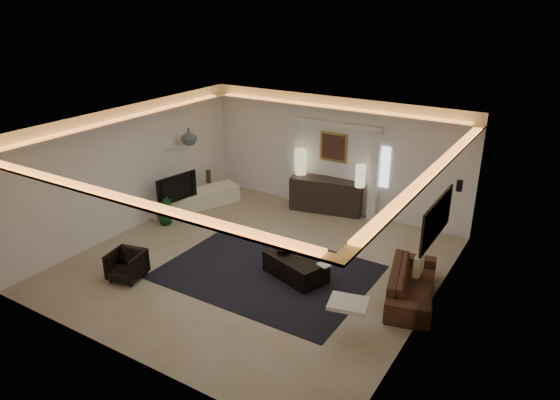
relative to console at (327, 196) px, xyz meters
The scene contains 33 objects.
floor 3.27m from the console, 89.33° to the right, with size 7.00×7.00×0.00m, color #A69D8C.
ceiling 4.10m from the console, 89.33° to the right, with size 7.00×7.00×0.00m, color white.
wall_back 1.08m from the console, 81.39° to the left, with size 7.00×7.00×0.00m, color white.
wall_front 6.83m from the console, 89.68° to the right, with size 7.00×7.00×0.00m, color white.
wall_left 4.86m from the console, 136.81° to the right, with size 7.00×7.00×0.00m, color white.
wall_right 4.92m from the console, 42.57° to the right, with size 7.00×7.00×0.00m, color white.
cove_soffit 3.94m from the console, 89.33° to the right, with size 7.00×7.00×0.04m, color silver.
daylight_slit 1.70m from the console, ahead, with size 0.25×0.03×1.00m, color white.
area_rug 3.50m from the console, 82.77° to the right, with size 4.00×3.00×0.01m, color black.
pilaster_left 1.32m from the console, behind, with size 0.22×0.20×2.20m, color silver.
pilaster_right 1.39m from the console, ahead, with size 0.22×0.20×2.20m, color silver.
alcove_header 1.86m from the console, 75.83° to the left, with size 2.52×0.20×0.12m, color silver.
painting_frame 1.27m from the console, 80.23° to the left, with size 0.74×0.04×0.74m, color tan.
painting_canvas 1.27m from the console, 79.01° to the left, with size 0.62×0.02×0.62m, color #4C2D1E.
art_panel_frame 4.76m from the console, 40.06° to the right, with size 0.04×1.64×0.74m, color black.
art_panel_gold 4.75m from the console, 40.26° to the right, with size 0.02×1.50×0.62m, color tan.
wall_sconce 3.80m from the console, 17.08° to the right, with size 0.12×0.12×0.22m, color black.
wall_niche 4.07m from the console, 151.46° to the right, with size 0.10×0.55×0.04m, color silver.
console is the anchor object (origin of this frame).
lamp_left 1.03m from the console, behind, with size 0.29×0.29×0.65m, color beige.
lamp_right 1.15m from the console, ahead, with size 0.24×0.24×0.54m, color beige.
media_ledge 3.42m from the console, 151.70° to the right, with size 0.60×2.39×0.45m, color white.
tv 3.84m from the console, 142.84° to the right, with size 0.15×1.16×0.67m, color black.
figurine 3.25m from the console, 163.93° to the right, with size 0.13×0.13×0.35m, color #3F2C16.
ginger_jar 3.78m from the console, 153.33° to the right, with size 0.40×0.40×0.42m, color #34454F.
plant 4.05m from the console, 136.42° to the right, with size 0.37×0.37×0.67m, color #103713.
sofa 4.28m from the console, 41.79° to the right, with size 0.78×2.01×0.59m, color #3B2916.
throw_blanket 5.13m from the console, 59.27° to the right, with size 0.62×0.51×0.07m, color beige.
throw_pillow 4.08m from the console, 38.57° to the right, with size 0.12×0.40×0.40m, color tan.
coffee_table 3.46m from the console, 73.14° to the right, with size 1.24×0.67×0.46m, color black.
bowl 3.28m from the console, 78.16° to the right, with size 0.32×0.32×0.08m, color black.
magazine 3.69m from the console, 63.96° to the right, with size 0.24×0.17×0.03m, color white.
armchair 5.39m from the console, 109.12° to the right, with size 0.63×0.64×0.59m, color #2F261D.
Camera 1 is at (5.36, -7.76, 5.21)m, focal length 32.99 mm.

